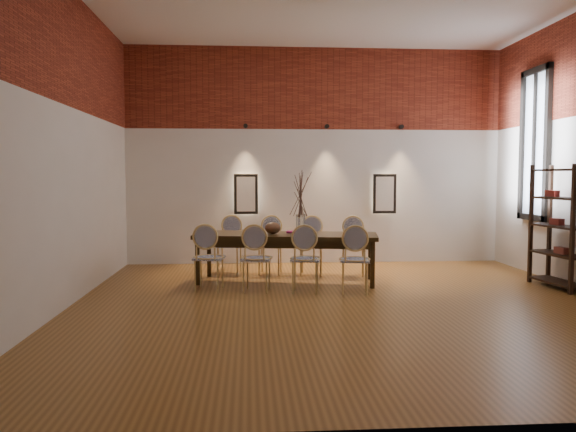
{
  "coord_description": "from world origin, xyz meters",
  "views": [
    {
      "loc": [
        -1.25,
        -6.96,
        1.63
      ],
      "look_at": [
        -0.68,
        1.17,
        1.05
      ],
      "focal_mm": 35.0,
      "sensor_mm": 36.0,
      "label": 1
    }
  ],
  "objects": [
    {
      "name": "chair_near_b",
      "position": [
        -1.14,
        0.92,
        0.47
      ],
      "size": [
        0.51,
        0.51,
        0.94
      ],
      "primitive_type": null,
      "rotation": [
        0.0,
        0.0,
        -0.17
      ],
      "color": "tan",
      "rests_on": "floor"
    },
    {
      "name": "spot_fixture_left",
      "position": [
        -1.3,
        3.42,
        2.55
      ],
      "size": [
        0.08,
        0.1,
        0.08
      ],
      "primitive_type": "cylinder",
      "rotation": [
        1.57,
        0.0,
        0.0
      ],
      "color": "black",
      "rests_on": "wall_back"
    },
    {
      "name": "shelving_rack",
      "position": [
        3.28,
        0.87,
        0.9
      ],
      "size": [
        0.49,
        1.04,
        1.8
      ],
      "primitive_type": null,
      "rotation": [
        0.0,
        0.0,
        0.11
      ],
      "color": "black",
      "rests_on": "floor"
    },
    {
      "name": "chair_far_c",
      "position": [
        -0.22,
        2.23,
        0.47
      ],
      "size": [
        0.51,
        0.51,
        0.94
      ],
      "primitive_type": null,
      "rotation": [
        0.0,
        0.0,
        2.97
      ],
      "color": "tan",
      "rests_on": "floor"
    },
    {
      "name": "wall_front",
      "position": [
        0.0,
        -3.55,
        2.0
      ],
      "size": [
        7.0,
        0.1,
        4.0
      ],
      "primitive_type": "cube",
      "color": "silver",
      "rests_on": "ground"
    },
    {
      "name": "bowl",
      "position": [
        -0.88,
        1.56,
        0.84
      ],
      "size": [
        0.24,
        0.24,
        0.18
      ],
      "primitive_type": "ellipsoid",
      "color": "brown",
      "rests_on": "dining_table"
    },
    {
      "name": "book",
      "position": [
        -0.53,
        1.7,
        0.77
      ],
      "size": [
        0.29,
        0.22,
        0.03
      ],
      "primitive_type": "cube",
      "rotation": [
        0.0,
        0.0,
        -0.17
      ],
      "color": "#8F1755",
      "rests_on": "dining_table"
    },
    {
      "name": "chair_far_b",
      "position": [
        -0.9,
        2.34,
        0.47
      ],
      "size": [
        0.51,
        0.51,
        0.94
      ],
      "primitive_type": null,
      "rotation": [
        0.0,
        0.0,
        2.97
      ],
      "color": "tan",
      "rests_on": "floor"
    },
    {
      "name": "brick_band_back",
      "position": [
        0.0,
        3.48,
        3.25
      ],
      "size": [
        7.0,
        0.02,
        1.5
      ],
      "primitive_type": "cube",
      "color": "maroon",
      "rests_on": "ground"
    },
    {
      "name": "vase",
      "position": [
        -0.46,
        1.54,
        0.9
      ],
      "size": [
        0.14,
        0.14,
        0.3
      ],
      "primitive_type": "cylinder",
      "color": "silver",
      "rests_on": "dining_table"
    },
    {
      "name": "chair_near_c",
      "position": [
        -0.46,
        0.8,
        0.47
      ],
      "size": [
        0.51,
        0.51,
        0.94
      ],
      "primitive_type": null,
      "rotation": [
        0.0,
        0.0,
        -0.17
      ],
      "color": "tan",
      "rests_on": "floor"
    },
    {
      "name": "niche_right",
      "position": [
        1.3,
        3.45,
        1.3
      ],
      "size": [
        0.36,
        0.06,
        0.66
      ],
      "primitive_type": "cube",
      "color": "#FFEAC6",
      "rests_on": "wall_back"
    },
    {
      "name": "chair_near_d",
      "position": [
        0.22,
        0.69,
        0.47
      ],
      "size": [
        0.51,
        0.51,
        0.94
      ],
      "primitive_type": null,
      "rotation": [
        0.0,
        0.0,
        -0.17
      ],
      "color": "tan",
      "rests_on": "floor"
    },
    {
      "name": "chair_far_a",
      "position": [
        -1.58,
        2.46,
        0.47
      ],
      "size": [
        0.51,
        0.51,
        0.94
      ],
      "primitive_type": null,
      "rotation": [
        0.0,
        0.0,
        2.97
      ],
      "color": "tan",
      "rests_on": "floor"
    },
    {
      "name": "window_mullion",
      "position": [
        3.44,
        2.0,
        2.15
      ],
      "size": [
        0.06,
        0.06,
        2.4
      ],
      "primitive_type": "cube",
      "color": "black",
      "rests_on": "wall_right"
    },
    {
      "name": "brick_band_left",
      "position": [
        -3.48,
        0.0,
        3.25
      ],
      "size": [
        0.02,
        7.0,
        1.5
      ],
      "primitive_type": "cube",
      "color": "maroon",
      "rests_on": "ground"
    },
    {
      "name": "floor",
      "position": [
        0.0,
        0.0,
        -0.01
      ],
      "size": [
        7.0,
        7.0,
        0.02
      ],
      "primitive_type": "cube",
      "color": "brown",
      "rests_on": "ground"
    },
    {
      "name": "niche_left",
      "position": [
        -1.3,
        3.45,
        1.3
      ],
      "size": [
        0.36,
        0.06,
        0.66
      ],
      "primitive_type": "cube",
      "color": "#FFEAC6",
      "rests_on": "wall_back"
    },
    {
      "name": "chair_near_a",
      "position": [
        -1.82,
        1.04,
        0.47
      ],
      "size": [
        0.51,
        0.51,
        0.94
      ],
      "primitive_type": null,
      "rotation": [
        0.0,
        0.0,
        -0.17
      ],
      "color": "tan",
      "rests_on": "floor"
    },
    {
      "name": "window_frame",
      "position": [
        3.44,
        2.0,
        2.15
      ],
      "size": [
        0.08,
        0.9,
        2.5
      ],
      "primitive_type": "cube",
      "color": "black",
      "rests_on": "wall_right"
    },
    {
      "name": "spot_fixture_mid",
      "position": [
        0.2,
        3.42,
        2.55
      ],
      "size": [
        0.08,
        0.1,
        0.08
      ],
      "primitive_type": "cylinder",
      "rotation": [
        1.57,
        0.0,
        0.0
      ],
      "color": "black",
      "rests_on": "wall_back"
    },
    {
      "name": "window_glass",
      "position": [
        3.46,
        2.0,
        2.15
      ],
      "size": [
        0.02,
        0.78,
        2.38
      ],
      "primitive_type": "cube",
      "color": "silver",
      "rests_on": "wall_right"
    },
    {
      "name": "dining_table",
      "position": [
        -0.68,
        1.57,
        0.38
      ],
      "size": [
        2.87,
        1.34,
        0.75
      ],
      "primitive_type": "cube",
      "rotation": [
        0.0,
        0.0,
        -0.17
      ],
      "color": "#31200C",
      "rests_on": "floor"
    },
    {
      "name": "wall_left",
      "position": [
        -3.55,
        0.0,
        2.0
      ],
      "size": [
        0.1,
        7.0,
        4.0
      ],
      "primitive_type": "cube",
      "color": "silver",
      "rests_on": "ground"
    },
    {
      "name": "wall_back",
      "position": [
        0.0,
        3.55,
        2.0
      ],
      "size": [
        7.0,
        0.1,
        4.0
      ],
      "primitive_type": "cube",
      "color": "silver",
      "rests_on": "ground"
    },
    {
      "name": "chair_far_d",
      "position": [
        0.46,
        2.11,
        0.47
      ],
      "size": [
        0.51,
        0.51,
        0.94
      ],
      "primitive_type": null,
      "rotation": [
        0.0,
        0.0,
        2.97
      ],
      "color": "tan",
      "rests_on": "floor"
    },
    {
      "name": "dried_branches",
      "position": [
        -0.46,
        1.54,
        1.35
      ],
      "size": [
        0.5,
        0.5,
        0.7
      ],
      "primitive_type": null,
      "color": "#493328",
      "rests_on": "vase"
    },
    {
      "name": "spot_fixture_right",
      "position": [
        1.6,
        3.42,
        2.55
      ],
      "size": [
        0.08,
        0.1,
        0.08
      ],
      "primitive_type": "cylinder",
      "rotation": [
        1.57,
        0.0,
        0.0
      ],
      "color": "black",
      "rests_on": "wall_back"
    }
  ]
}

